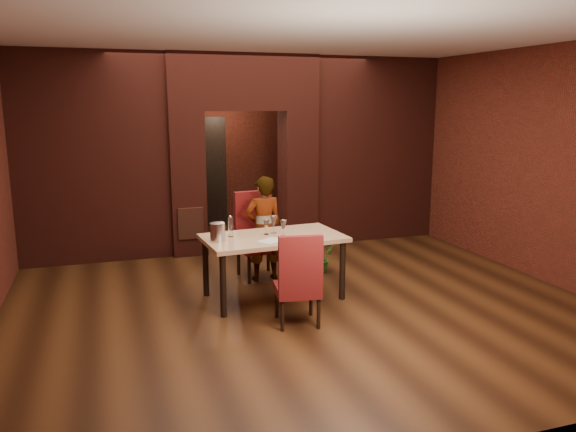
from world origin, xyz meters
name	(u,v)px	position (x,y,z in m)	size (l,w,h in m)	color
floor	(280,283)	(0.00, 0.00, 0.00)	(8.00, 8.00, 0.00)	#402310
ceiling	(280,41)	(0.00, 0.00, 3.20)	(7.00, 8.00, 0.04)	silver
wall_back	(219,145)	(0.00, 4.00, 1.60)	(7.00, 0.04, 3.20)	maroon
wall_front	(465,233)	(0.00, -4.00, 1.60)	(7.00, 0.04, 3.20)	maroon
wall_right	(501,159)	(3.50, 0.00, 1.60)	(0.04, 8.00, 3.20)	maroon
pillar_left	(187,183)	(-0.95, 2.00, 1.15)	(0.55, 0.55, 2.30)	maroon
pillar_right	(298,179)	(0.95, 2.00, 1.15)	(0.55, 0.55, 2.30)	maroon
lintel	(242,82)	(0.00, 2.00, 2.75)	(2.45, 0.55, 0.90)	maroon
wing_wall_left	(92,158)	(-2.36, 2.00, 1.60)	(2.27, 0.35, 3.20)	maroon
wing_wall_right	(372,150)	(2.36, 2.00, 1.60)	(2.27, 0.35, 3.20)	maroon
vent_panel	(191,223)	(-0.95, 1.71, 0.55)	(0.40, 0.03, 0.50)	brown
rear_door	(200,174)	(-0.40, 3.94, 1.05)	(0.90, 0.08, 2.10)	black
rear_door_frame	(201,174)	(-0.40, 3.90, 1.05)	(1.02, 0.04, 2.22)	black
dining_table	(273,267)	(-0.26, -0.52, 0.40)	(1.72, 0.96, 0.80)	tan
chair_far	(259,236)	(-0.20, 0.35, 0.60)	(0.55, 0.55, 1.20)	maroon
chair_near	(297,278)	(-0.25, -1.41, 0.53)	(0.48, 0.48, 1.05)	maroon
person_seated	(264,229)	(-0.17, 0.23, 0.73)	(0.53, 0.35, 1.46)	white
wine_glass_a	(266,227)	(-0.32, -0.42, 0.90)	(0.08, 0.08, 0.19)	white
wine_glass_b	(274,225)	(-0.21, -0.39, 0.92)	(0.09, 0.09, 0.23)	white
wine_glass_c	(283,228)	(-0.14, -0.57, 0.91)	(0.08, 0.08, 0.20)	white
tasting_sheet	(271,240)	(-0.36, -0.75, 0.81)	(0.30, 0.22, 0.00)	silver
wine_bucket	(218,232)	(-0.97, -0.57, 0.91)	(0.18, 0.18, 0.22)	#BBBAC2
water_bottle	(231,226)	(-0.77, -0.39, 0.94)	(0.06, 0.06, 0.26)	white
potted_plant	(321,258)	(0.73, 0.33, 0.20)	(0.36, 0.31, 0.40)	#246B1D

